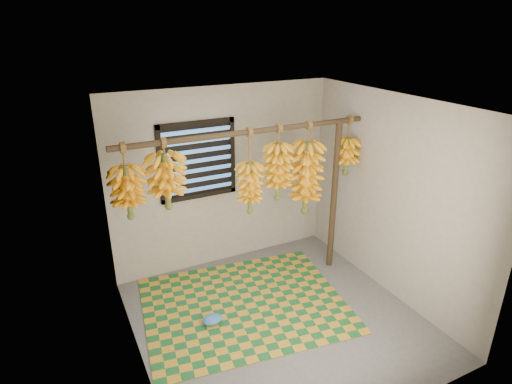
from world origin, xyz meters
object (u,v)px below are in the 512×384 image
banana_bunch_a (128,192)px  plastic_bag (212,320)px  banana_bunch_c (250,188)px  banana_bunch_b (166,181)px  support_post (334,198)px  banana_bunch_e (306,178)px  banana_bunch_f (347,156)px  woven_mat (244,304)px  banana_bunch_d (278,171)px

banana_bunch_a → plastic_bag: bearing=-33.5°
banana_bunch_c → banana_bunch_b: bearing=180.0°
support_post → plastic_bag: size_ratio=8.63×
banana_bunch_e → banana_bunch_c: bearing=180.0°
banana_bunch_a → banana_bunch_b: 0.40m
banana_bunch_a → banana_bunch_f: bearing=-0.0°
banana_bunch_a → woven_mat: bearing=-14.4°
banana_bunch_b → banana_bunch_f: size_ratio=1.01×
support_post → plastic_bag: (-1.89, -0.44, -0.94)m
banana_bunch_e → woven_mat: bearing=-163.5°
banana_bunch_a → banana_bunch_e: size_ratio=0.68×
banana_bunch_b → support_post: bearing=0.0°
plastic_bag → banana_bunch_d: (1.05, 0.44, 1.43)m
plastic_bag → banana_bunch_c: bearing=32.9°
banana_bunch_e → banana_bunch_a: bearing=180.0°
support_post → woven_mat: (-1.42, -0.29, -0.99)m
plastic_bag → banana_bunch_d: 1.83m
banana_bunch_a → banana_bunch_c: 1.36m
banana_bunch_c → banana_bunch_e: bearing=0.0°
banana_bunch_b → banana_bunch_d: size_ratio=0.84×
banana_bunch_f → banana_bunch_c: bearing=180.0°
banana_bunch_d → banana_bunch_e: same height
banana_bunch_a → banana_bunch_f: (2.70, -0.00, 0.00)m
plastic_bag → banana_bunch_b: banana_bunch_b is taller
support_post → banana_bunch_b: size_ratio=2.63×
banana_bunch_a → banana_bunch_e: (2.11, 0.00, -0.19)m
banana_bunch_d → banana_bunch_f: same height
banana_bunch_c → banana_bunch_a: bearing=180.0°
woven_mat → banana_bunch_f: banana_bunch_f is taller
banana_bunch_a → banana_bunch_c: (1.34, 0.00, -0.19)m
banana_bunch_c → banana_bunch_d: bearing=0.0°
banana_bunch_c → support_post: bearing=0.0°
woven_mat → banana_bunch_b: banana_bunch_b is taller
banana_bunch_a → banana_bunch_c: same height
banana_bunch_b → banana_bunch_c: size_ratio=0.75×
banana_bunch_b → plastic_bag: bearing=-58.3°
woven_mat → banana_bunch_a: bearing=165.6°
banana_bunch_c → woven_mat: bearing=-126.9°
plastic_bag → banana_bunch_e: (1.44, 0.44, 1.29)m
plastic_bag → support_post: bearing=13.1°
plastic_bag → banana_bunch_d: size_ratio=0.26×
woven_mat → banana_bunch_e: 1.68m
woven_mat → banana_bunch_d: (0.58, 0.29, 1.49)m
woven_mat → banana_bunch_a: 1.92m
support_post → banana_bunch_f: (0.15, -0.00, 0.54)m
banana_bunch_d → banana_bunch_f: bearing=-0.0°
support_post → banana_bunch_e: 0.56m
support_post → banana_bunch_a: (-2.55, 0.00, 0.54)m
banana_bunch_b → banana_bunch_e: bearing=0.0°
woven_mat → banana_bunch_f: 2.22m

